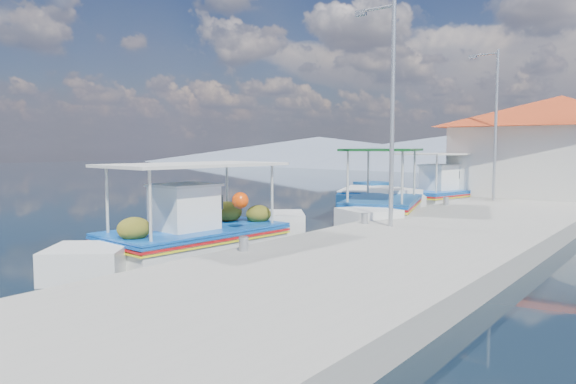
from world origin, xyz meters
The scene contains 10 objects.
ground centered at (0.00, 0.00, 0.00)m, with size 160.00×160.00×0.00m, color black.
quay centered at (5.90, 6.00, 0.25)m, with size 5.00×44.00×0.50m, color gray.
bollards centered at (3.80, 5.25, 0.65)m, with size 0.20×17.20×0.30m.
main_caique centered at (1.73, -2.40, 0.48)m, with size 2.58×7.60×2.51m.
caique_green_canopy centered at (2.34, 6.01, 0.43)m, with size 3.82×7.29×2.87m.
caique_blue_hull centered at (-0.52, 9.90, 0.33)m, with size 3.65×6.30×1.21m.
caique_far centered at (2.15, 11.83, 0.49)m, with size 3.25×7.36×2.64m.
harbor_building centered at (6.20, 15.00, 2.78)m, with size 10.49×10.49×4.40m.
lamp_post_near centered at (4.51, 2.00, 3.85)m, with size 1.21×0.14×6.00m.
lamp_post_far centered at (4.51, 11.00, 3.85)m, with size 1.21×0.14×6.00m.
Camera 1 is at (11.18, -10.99, 2.64)m, focal length 33.18 mm.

